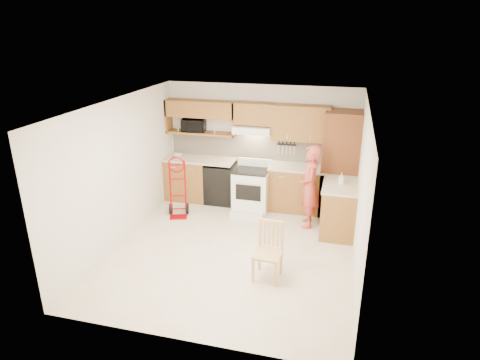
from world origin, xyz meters
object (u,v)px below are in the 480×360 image
at_px(range, 251,188).
at_px(hand_truck, 178,190).
at_px(person, 310,187).
at_px(microwave, 194,125).
at_px(dining_chair, 268,252).

relative_size(range, hand_truck, 0.93).
distance_m(range, person, 1.27).
xyz_separation_m(person, hand_truck, (-2.55, -0.23, -0.23)).
height_order(microwave, dining_chair, microwave).
bearing_deg(hand_truck, dining_chair, -56.44).
relative_size(microwave, range, 0.47).
xyz_separation_m(microwave, range, (1.36, -0.48, -1.11)).
xyz_separation_m(microwave, hand_truck, (0.00, -1.05, -1.07)).
relative_size(microwave, dining_chair, 0.55).
relative_size(microwave, person, 0.31).
distance_m(range, dining_chair, 2.41).
height_order(range, hand_truck, hand_truck).
distance_m(hand_truck, dining_chair, 2.74).
bearing_deg(microwave, hand_truck, -97.57).
bearing_deg(dining_chair, range, 112.77).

